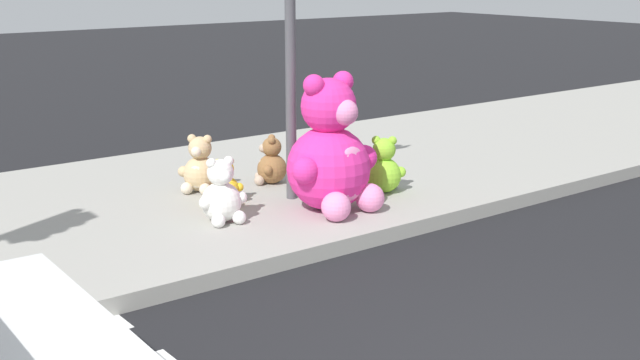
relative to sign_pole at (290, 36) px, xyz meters
The scene contains 8 objects.
sidewalk 2.19m from the sign_pole, 141.29° to the left, with size 28.00×4.40×0.15m, color #9E9B93.
sign_pole is the anchor object (origin of this frame).
plush_pink_large 1.29m from the sign_pole, 83.40° to the right, with size 1.07×0.95×1.38m.
plush_yellow 1.66m from the sign_pole, 162.17° to the left, with size 0.37×0.34×0.49m.
plush_white 1.79m from the sign_pole, 164.58° to the right, with size 0.49×0.44×0.64m.
plush_tan 1.78m from the sign_pole, 127.87° to the left, with size 0.45×0.45×0.63m.
plush_brown 1.62m from the sign_pole, 75.50° to the left, with size 0.40×0.38×0.55m.
plush_lime 1.77m from the sign_pole, 22.98° to the right, with size 0.44×0.45×0.62m.
Camera 1 is at (-3.89, -2.51, 2.56)m, focal length 46.54 mm.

